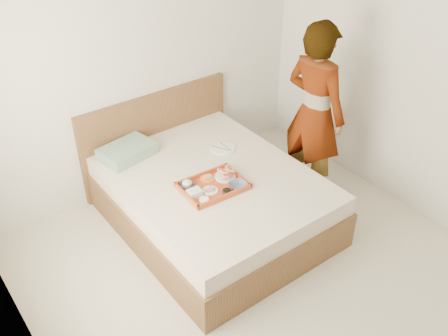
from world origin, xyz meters
TOP-DOWN VIEW (x-y plane):
  - ground at (0.00, 0.00)m, footprint 3.50×4.00m
  - wall_back at (0.00, 2.00)m, footprint 3.50×0.01m
  - wall_left at (-1.75, 0.00)m, footprint 0.01×4.00m
  - wall_right at (1.75, 0.00)m, footprint 0.01×4.00m
  - bed at (0.07, 1.00)m, footprint 1.65×2.00m
  - headboard at (0.07, 1.97)m, footprint 1.65×0.06m
  - pillow at (-0.38, 1.73)m, footprint 0.53×0.41m
  - tray at (-0.03, 0.85)m, footprint 0.56×0.42m
  - prawn_plate at (0.13, 0.90)m, footprint 0.20×0.20m
  - navy_bowl_big at (0.13, 0.72)m, footprint 0.16×0.16m
  - sauce_dish at (0.00, 0.71)m, footprint 0.08×0.08m
  - meat_plate at (-0.09, 0.82)m, footprint 0.14×0.14m
  - bread_plate at (-0.01, 0.98)m, footprint 0.14×0.14m
  - salad_bowl at (-0.21, 0.99)m, footprint 0.13×0.13m
  - plastic_tub at (-0.23, 0.85)m, footprint 0.12×0.10m
  - cheese_round at (-0.21, 0.73)m, footprint 0.08×0.08m
  - dinner_plate at (0.41, 1.31)m, footprint 0.27×0.27m
  - person at (1.12, 0.84)m, footprint 0.48×0.68m

SIDE VIEW (x-z plane):
  - ground at x=0.00m, z-range -0.01..0.01m
  - bed at x=0.07m, z-range 0.00..0.53m
  - headboard at x=0.07m, z-range 0.00..0.95m
  - dinner_plate at x=0.41m, z-range 0.53..0.54m
  - meat_plate at x=-0.09m, z-range 0.54..0.55m
  - bread_plate at x=-0.01m, z-range 0.54..0.55m
  - prawn_plate at x=0.13m, z-range 0.54..0.56m
  - tray at x=-0.03m, z-range 0.53..0.58m
  - cheese_round at x=-0.21m, z-range 0.54..0.57m
  - sauce_dish at x=0.00m, z-range 0.54..0.57m
  - salad_bowl at x=-0.21m, z-range 0.54..0.58m
  - navy_bowl_big at x=0.13m, z-range 0.54..0.58m
  - plastic_tub at x=-0.23m, z-range 0.54..0.59m
  - pillow at x=-0.38m, z-range 0.53..0.65m
  - person at x=1.12m, z-range 0.00..1.77m
  - wall_back at x=0.00m, z-range 0.00..2.60m
  - wall_left at x=-1.75m, z-range 0.00..2.60m
  - wall_right at x=1.75m, z-range 0.00..2.60m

